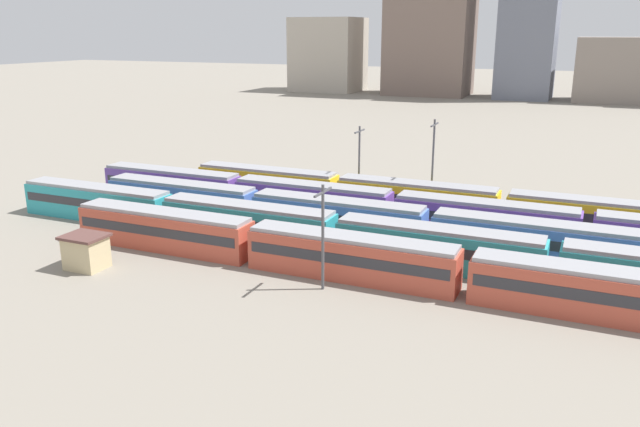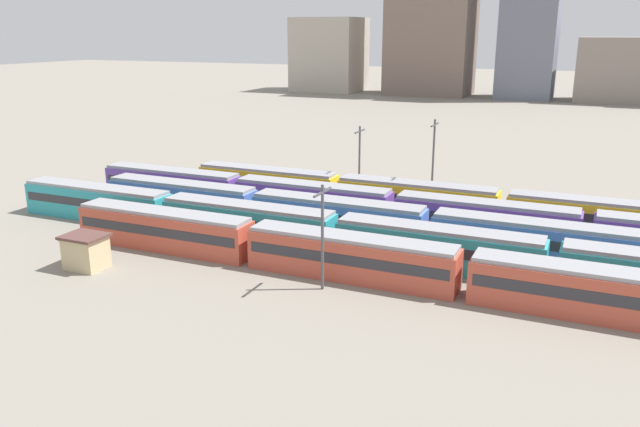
% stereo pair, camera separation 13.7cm
% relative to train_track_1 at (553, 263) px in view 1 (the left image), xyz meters
% --- Properties ---
extents(ground_plane, '(600.00, 600.00, 0.00)m').
position_rel_train_track_1_xyz_m(ground_plane, '(-35.34, 5.20, -1.90)').
color(ground_plane, gray).
extents(train_track_1, '(112.50, 3.06, 3.75)m').
position_rel_train_track_1_xyz_m(train_track_1, '(0.00, 0.00, 0.00)').
color(train_track_1, teal).
rests_on(train_track_1, ground_plane).
extents(train_track_2, '(93.60, 3.06, 3.75)m').
position_rel_train_track_1_xyz_m(train_track_2, '(-2.05, 5.20, 0.00)').
color(train_track_2, '#4C70BC').
rests_on(train_track_2, ground_plane).
extents(train_track_3, '(74.70, 3.06, 3.75)m').
position_rel_train_track_1_xyz_m(train_track_3, '(-16.63, 10.40, 0.00)').
color(train_track_3, '#6B429E').
rests_on(train_track_3, ground_plane).
extents(catenary_pole_0, '(0.24, 3.20, 8.62)m').
position_rel_train_track_1_xyz_m(catenary_pole_0, '(-16.72, -8.30, 2.93)').
color(catenary_pole_0, '#4C4C51').
rests_on(catenary_pole_0, ground_plane).
extents(catenary_pole_1, '(0.24, 3.20, 9.16)m').
position_rel_train_track_1_xyz_m(catenary_pole_1, '(-23.56, 18.50, 3.21)').
color(catenary_pole_1, '#4C4C51').
rests_on(catenary_pole_1, ground_plane).
extents(catenary_pole_3, '(0.24, 3.20, 10.40)m').
position_rel_train_track_1_xyz_m(catenary_pole_3, '(-14.72, 18.79, 3.85)').
color(catenary_pole_3, '#4C4C51').
rests_on(catenary_pole_3, ground_plane).
extents(signal_hut, '(3.60, 3.00, 3.04)m').
position_rel_train_track_1_xyz_m(signal_hut, '(-37.42, -12.25, -0.35)').
color(signal_hut, '#C6B284').
rests_on(signal_hut, ground_plane).
extents(distant_building_0, '(21.74, 19.85, 24.17)m').
position_rel_train_track_1_xyz_m(distant_building_0, '(-84.47, 153.41, 10.18)').
color(distant_building_0, '#B2A899').
rests_on(distant_building_0, ground_plane).
extents(distant_building_1, '(25.69, 20.15, 46.94)m').
position_rel_train_track_1_xyz_m(distant_building_1, '(-49.53, 153.41, 21.56)').
color(distant_building_1, '#7A665B').
rests_on(distant_building_1, ground_plane).
extents(distant_building_2, '(16.10, 18.44, 51.95)m').
position_rel_train_track_1_xyz_m(distant_building_2, '(-19.76, 153.41, 24.07)').
color(distant_building_2, slate).
rests_on(distant_building_2, ground_plane).
extents(distant_building_3, '(20.82, 18.20, 18.17)m').
position_rel_train_track_1_xyz_m(distant_building_3, '(4.80, 153.41, 7.18)').
color(distant_building_3, gray).
rests_on(distant_building_3, ground_plane).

